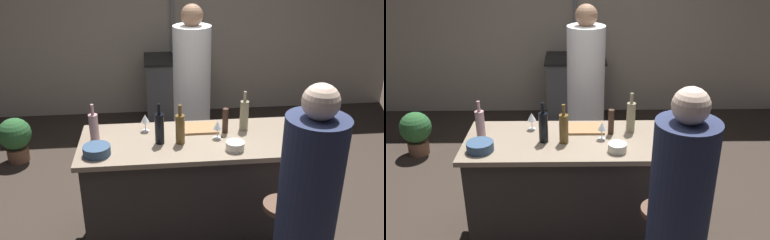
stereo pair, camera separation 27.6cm
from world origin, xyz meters
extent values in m
plane|color=#382D26|center=(0.00, 0.00, 0.00)|extent=(9.00, 9.00, 0.00)
cube|color=#BCAD99|center=(0.00, 2.85, 1.30)|extent=(6.40, 0.16, 2.60)
cube|color=#332D2B|center=(0.00, 0.00, 0.43)|extent=(1.72, 0.66, 0.86)
cube|color=gray|center=(0.00, 0.00, 0.88)|extent=(1.80, 0.72, 0.04)
cube|color=#47474C|center=(0.00, 2.45, 0.43)|extent=(0.76, 0.60, 0.86)
cube|color=black|center=(0.00, 2.45, 0.88)|extent=(0.80, 0.64, 0.03)
cylinder|color=white|center=(0.09, 1.05, 0.79)|extent=(0.38, 0.38, 1.59)
sphere|color=#8C664C|center=(0.09, 1.05, 1.68)|extent=(0.22, 0.22, 0.22)
cylinder|color=brown|center=(0.55, -0.62, 0.66)|extent=(0.26, 0.26, 0.04)
cylinder|color=#262D4C|center=(0.56, -0.99, 0.74)|extent=(0.36, 0.36, 1.49)
sphere|color=beige|center=(0.56, -0.99, 1.58)|extent=(0.20, 0.20, 0.20)
cylinder|color=gray|center=(0.00, 2.70, 1.07)|extent=(0.04, 0.04, 2.15)
cylinder|color=brown|center=(-1.86, 1.46, 0.08)|extent=(0.24, 0.24, 0.16)
sphere|color=#2D6633|center=(-1.86, 1.46, 0.34)|extent=(0.36, 0.36, 0.36)
cube|color=#997047|center=(0.06, 0.18, 0.91)|extent=(0.32, 0.22, 0.02)
cylinder|color=#382319|center=(0.27, 0.10, 1.01)|extent=(0.05, 0.05, 0.21)
cylinder|color=brown|center=(-0.11, -0.05, 1.02)|extent=(0.07, 0.07, 0.23)
cylinder|color=brown|center=(-0.11, -0.05, 1.17)|extent=(0.03, 0.03, 0.08)
cylinder|color=gray|center=(0.43, 0.14, 1.02)|extent=(0.07, 0.07, 0.25)
cylinder|color=gray|center=(0.43, 0.14, 1.19)|extent=(0.03, 0.03, 0.08)
cylinder|color=#B78C8E|center=(-0.78, 0.06, 1.01)|extent=(0.07, 0.07, 0.22)
cylinder|color=#B78C8E|center=(-0.78, 0.06, 1.16)|extent=(0.03, 0.03, 0.08)
cylinder|color=black|center=(-0.27, -0.04, 1.02)|extent=(0.07, 0.07, 0.24)
cylinder|color=black|center=(-0.27, -0.04, 1.18)|extent=(0.03, 0.03, 0.08)
cylinder|color=silver|center=(-0.38, 0.19, 0.90)|extent=(0.06, 0.06, 0.01)
cylinder|color=silver|center=(-0.38, 0.19, 0.94)|extent=(0.01, 0.01, 0.07)
cone|color=silver|center=(-0.38, 0.19, 1.01)|extent=(0.07, 0.07, 0.06)
cylinder|color=silver|center=(0.19, 0.00, 0.90)|extent=(0.06, 0.06, 0.01)
cylinder|color=silver|center=(0.19, 0.00, 0.94)|extent=(0.01, 0.01, 0.07)
cone|color=silver|center=(0.19, 0.00, 1.01)|extent=(0.07, 0.07, 0.06)
cylinder|color=silver|center=(0.29, -0.21, 0.93)|extent=(0.14, 0.14, 0.07)
cylinder|color=#334C6B|center=(-0.74, -0.18, 0.94)|extent=(0.20, 0.20, 0.07)
camera|label=1|loc=(-0.32, -2.96, 2.39)|focal=39.29mm
camera|label=2|loc=(-0.05, -2.97, 2.39)|focal=39.29mm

